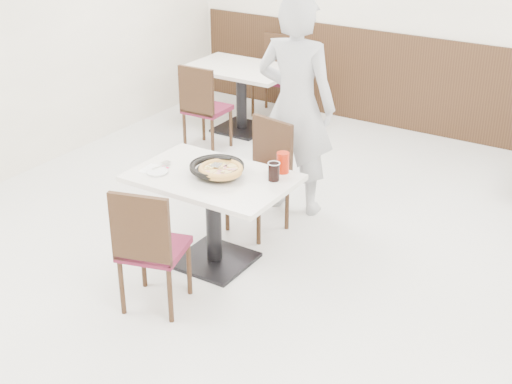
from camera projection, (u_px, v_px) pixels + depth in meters
The scene contains 19 objects.
floor at pixel (262, 266), 5.59m from camera, with size 7.00×7.00×0.00m, color beige.
wall_back at pixel (434, 10), 7.65m from camera, with size 6.00×0.04×2.80m, color beige.
wainscot_back at pixel (425, 86), 8.01m from camera, with size 5.90×0.03×1.10m, color black.
main_table at pixel (214, 220), 5.49m from camera, with size 1.20×0.80×0.75m, color silver, non-canonical shape.
chair_near at pixel (154, 246), 4.93m from camera, with size 0.42×0.42×0.95m, color black, non-canonical shape.
chair_far at pixel (257, 179), 5.93m from camera, with size 0.42×0.42×0.95m, color black, non-canonical shape.
trivet at pixel (224, 175), 5.29m from camera, with size 0.12×0.12×0.04m, color black.
pizza_pan at pixel (217, 170), 5.31m from camera, with size 0.31×0.31×0.01m, color black.
pizza at pixel (221, 171), 5.26m from camera, with size 0.32×0.32×0.02m, color #DCA656.
pizza_server at pixel (216, 165), 5.27m from camera, with size 0.07×0.09×0.00m, color white.
napkin at pixel (154, 170), 5.42m from camera, with size 0.18×0.18×0.00m, color white.
side_plate at pixel (157, 172), 5.37m from camera, with size 0.16×0.16×0.01m, color white.
fork at pixel (161, 166), 5.44m from camera, with size 0.02×0.16×0.00m, color white.
cola_glass at pixel (274, 172), 5.23m from camera, with size 0.08×0.08×0.13m, color black.
red_cup at pixel (283, 163), 5.34m from camera, with size 0.10×0.10×0.16m, color #AA1B06.
diner_person at pixel (296, 106), 6.10m from camera, with size 0.71×0.46×1.94m, color #BABBC0.
bg_table_left at pixel (241, 99), 8.16m from camera, with size 1.20×0.80×0.75m, color silver, non-canonical shape.
bg_chair_left_near at pixel (207, 107), 7.60m from camera, with size 0.42×0.42×0.95m, color black, non-canonical shape.
bg_chair_left_far at pixel (273, 77), 8.60m from camera, with size 0.42×0.42×0.95m, color black, non-canonical shape.
Camera 1 is at (2.52, -4.08, 2.95)m, focal length 50.00 mm.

